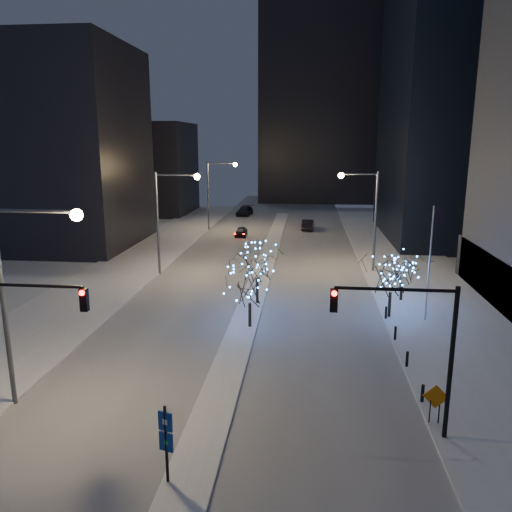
# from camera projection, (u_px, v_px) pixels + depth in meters

# --- Properties ---
(ground) EXTENTS (160.00, 160.00, 0.00)m
(ground) POSITION_uv_depth(u_px,v_px,m) (204.00, 439.00, 21.96)
(ground) COLOR white
(ground) RESTS_ON ground
(road) EXTENTS (20.00, 130.00, 0.02)m
(road) POSITION_uv_depth(u_px,v_px,m) (267.00, 258.00, 55.89)
(road) COLOR #AAB0B9
(road) RESTS_ON ground
(median) EXTENTS (2.00, 80.00, 0.15)m
(median) POSITION_uv_depth(u_px,v_px,m) (263.00, 268.00, 51.03)
(median) COLOR white
(median) RESTS_ON ground
(east_sidewalk) EXTENTS (10.00, 90.00, 0.15)m
(east_sidewalk) POSITION_uv_depth(u_px,v_px,m) (439.00, 304.00, 39.84)
(east_sidewalk) COLOR white
(east_sidewalk) RESTS_ON ground
(west_sidewalk) EXTENTS (8.00, 90.00, 0.15)m
(west_sidewalk) POSITION_uv_depth(u_px,v_px,m) (91.00, 293.00, 42.72)
(west_sidewalk) COLOR white
(west_sidewalk) RESTS_ON ground
(filler_west_near) EXTENTS (22.00, 18.00, 24.00)m
(filler_west_near) POSITION_uv_depth(u_px,v_px,m) (43.00, 148.00, 60.83)
(filler_west_near) COLOR black
(filler_west_near) RESTS_ON ground
(filler_west_far) EXTENTS (18.00, 16.00, 16.00)m
(filler_west_far) POSITION_uv_depth(u_px,v_px,m) (141.00, 168.00, 90.61)
(filler_west_far) COLOR black
(filler_west_far) RESTS_ON ground
(horizon_block) EXTENTS (24.00, 14.00, 42.00)m
(horizon_block) POSITION_uv_depth(u_px,v_px,m) (317.00, 102.00, 105.84)
(horizon_block) COLOR black
(horizon_block) RESTS_ON ground
(street_lamp_w_near) EXTENTS (4.40, 0.56, 10.00)m
(street_lamp_w_near) POSITION_uv_depth(u_px,v_px,m) (22.00, 279.00, 23.33)
(street_lamp_w_near) COLOR #595E66
(street_lamp_w_near) RESTS_ON ground
(street_lamp_w_mid) EXTENTS (4.40, 0.56, 10.00)m
(street_lamp_w_mid) POSITION_uv_depth(u_px,v_px,m) (168.00, 209.00, 47.56)
(street_lamp_w_mid) COLOR #595E66
(street_lamp_w_mid) RESTS_ON ground
(street_lamp_w_far) EXTENTS (4.40, 0.56, 10.00)m
(street_lamp_w_far) POSITION_uv_depth(u_px,v_px,m) (215.00, 186.00, 71.80)
(street_lamp_w_far) COLOR #595E66
(street_lamp_w_far) RESTS_ON ground
(street_lamp_east) EXTENTS (3.90, 0.56, 10.00)m
(street_lamp_east) POSITION_uv_depth(u_px,v_px,m) (367.00, 208.00, 48.59)
(street_lamp_east) COLOR #595E66
(street_lamp_east) RESTS_ON ground
(traffic_signal_west) EXTENTS (5.26, 0.43, 7.00)m
(traffic_signal_west) POSITION_uv_depth(u_px,v_px,m) (11.00, 330.00, 21.73)
(traffic_signal_west) COLOR black
(traffic_signal_west) RESTS_ON ground
(traffic_signal_east) EXTENTS (5.26, 0.43, 7.00)m
(traffic_signal_east) POSITION_uv_depth(u_px,v_px,m) (415.00, 337.00, 20.97)
(traffic_signal_east) COLOR black
(traffic_signal_east) RESTS_ON ground
(flagpoles) EXTENTS (1.35, 2.60, 8.00)m
(flagpoles) POSITION_uv_depth(u_px,v_px,m) (431.00, 254.00, 36.28)
(flagpoles) COLOR silver
(flagpoles) RESTS_ON east_sidewalk
(bollards) EXTENTS (0.16, 12.16, 0.90)m
(bollards) POSITION_uv_depth(u_px,v_px,m) (401.00, 345.00, 30.51)
(bollards) COLOR black
(bollards) RESTS_ON east_sidewalk
(car_near) EXTENTS (1.54, 3.79, 1.29)m
(car_near) POSITION_uv_depth(u_px,v_px,m) (241.00, 232.00, 68.53)
(car_near) COLOR black
(car_near) RESTS_ON ground
(car_mid) EXTENTS (1.92, 4.76, 1.54)m
(car_mid) POSITION_uv_depth(u_px,v_px,m) (308.00, 225.00, 73.70)
(car_mid) COLOR black
(car_mid) RESTS_ON ground
(car_far) EXTENTS (2.80, 5.71, 1.60)m
(car_far) POSITION_uv_depth(u_px,v_px,m) (245.00, 211.00, 87.86)
(car_far) COLOR black
(car_far) RESTS_ON ground
(holiday_tree_median_near) EXTENTS (4.12, 4.12, 4.82)m
(holiday_tree_median_near) POSITION_uv_depth(u_px,v_px,m) (250.00, 284.00, 34.18)
(holiday_tree_median_near) COLOR black
(holiday_tree_median_near) RESTS_ON median
(holiday_tree_median_far) EXTENTS (4.05, 4.05, 4.91)m
(holiday_tree_median_far) POSITION_uv_depth(u_px,v_px,m) (257.00, 263.00, 39.24)
(holiday_tree_median_far) COLOR black
(holiday_tree_median_far) RESTS_ON median
(holiday_tree_plaza_near) EXTENTS (4.82, 4.82, 4.91)m
(holiday_tree_plaza_near) POSITION_uv_depth(u_px,v_px,m) (391.00, 274.00, 36.12)
(holiday_tree_plaza_near) COLOR black
(holiday_tree_plaza_near) RESTS_ON east_sidewalk
(holiday_tree_plaza_far) EXTENTS (4.08, 4.08, 4.12)m
(holiday_tree_plaza_far) POSITION_uv_depth(u_px,v_px,m) (403.00, 268.00, 40.09)
(holiday_tree_plaza_far) COLOR black
(holiday_tree_plaza_far) RESTS_ON east_sidewalk
(wayfinding_sign) EXTENTS (0.58, 0.26, 3.30)m
(wayfinding_sign) POSITION_uv_depth(u_px,v_px,m) (166.00, 437.00, 18.55)
(wayfinding_sign) COLOR black
(wayfinding_sign) RESTS_ON ground
(construction_sign) EXTENTS (1.15, 0.18, 1.90)m
(construction_sign) POSITION_uv_depth(u_px,v_px,m) (435.00, 400.00, 22.66)
(construction_sign) COLOR black
(construction_sign) RESTS_ON east_sidewalk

